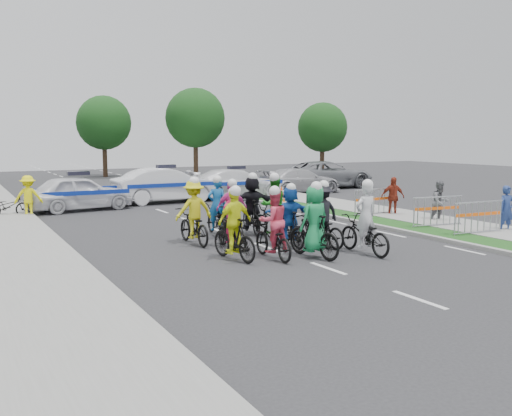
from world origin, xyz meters
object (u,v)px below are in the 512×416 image
rider_2 (273,232)px  barrier_1 (437,213)px  rider_9 (231,217)px  rider_4 (322,221)px  police_car_0 (79,193)px  rider_1 (314,228)px  rider_12 (216,216)px  tree_2 (323,127)px  cone_1 (281,193)px  rider_3 (234,232)px  rider_7 (318,216)px  cone_0 (284,205)px  barrier_2 (374,203)px  rider_0 (364,229)px  police_car_1 (166,185)px  rider_6 (232,228)px  spectator_2 (393,197)px  civilian_suv (326,175)px  rider_8 (273,214)px  police_car_2 (237,183)px  barrier_0 (478,219)px  rider_5 (289,220)px  spectator_0 (507,209)px  rider_10 (194,218)px  tree_1 (195,118)px  civilian_sedan (300,181)px  parked_bike (8,206)px  marshal_hiviz (28,196)px  spectator_1 (440,202)px  tree_4 (104,123)px

rider_2 → barrier_1: size_ratio=0.95×
rider_2 → rider_9: (0.19, 2.84, 0.02)m
rider_4 → police_car_0: rider_4 is taller
rider_1 → barrier_1: rider_1 is taller
rider_12 → tree_2: size_ratio=0.34×
cone_1 → tree_2: (11.38, 12.79, 3.49)m
rider_3 → rider_7: 4.05m
cone_0 → tree_2: size_ratio=0.12×
rider_4 → barrier_2: rider_4 is taller
rider_0 → police_car_1: (-0.59, 14.01, 0.16)m
rider_6 → rider_4: bearing=157.0°
police_car_1 → spectator_2: 10.82m
civilian_suv → rider_8: bearing=140.7°
police_car_2 → barrier_0: 14.15m
rider_5 → spectator_0: (7.47, -1.37, 0.00)m
rider_10 → barrier_1: bearing=169.2°
tree_1 → rider_1: bearing=-106.6°
rider_12 → civilian_sedan: bearing=-126.4°
rider_8 → tree_2: bearing=-132.6°
rider_12 → rider_1: bearing=107.8°
police_car_1 → cone_0: 6.77m
spectator_0 → parked_bike: (-13.96, 11.79, -0.35)m
parked_bike → barrier_0: bearing=-134.2°
rider_4 → rider_9: (-1.85, 2.09, -0.01)m
civilian_suv → spectator_0: civilian_suv is taller
civilian_sedan → marshal_hiviz: marshal_hiviz is taller
police_car_2 → parked_bike: bearing=107.5°
rider_10 → rider_1: bearing=120.8°
police_car_1 → spectator_2: size_ratio=3.19×
spectator_0 → spectator_1: size_ratio=1.01×
rider_8 → barrier_2: 6.24m
rider_7 → police_car_2: size_ratio=0.34×
rider_5 → tree_4: 31.50m
police_car_0 → rider_12: bearing=-171.3°
rider_8 → parked_bike: rider_8 is taller
rider_12 → cone_1: 10.44m
police_car_0 → barrier_0: police_car_0 is taller
rider_3 → rider_12: bearing=-116.2°
rider_8 → marshal_hiviz: (-6.01, 8.73, 0.06)m
rider_2 → rider_3: rider_3 is taller
rider_1 → rider_8: rider_8 is taller
rider_12 → barrier_2: bearing=-166.3°
rider_1 → rider_2: rider_1 is taller
rider_0 → barrier_2: 7.22m
police_car_0 → marshal_hiviz: size_ratio=2.73×
rider_3 → rider_5: (2.17, 0.85, 0.04)m
cone_1 → rider_6: bearing=-127.4°
marshal_hiviz → cone_0: size_ratio=2.32×
rider_6 → cone_0: size_ratio=2.49×
rider_8 → parked_bike: (-6.73, 9.06, -0.32)m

